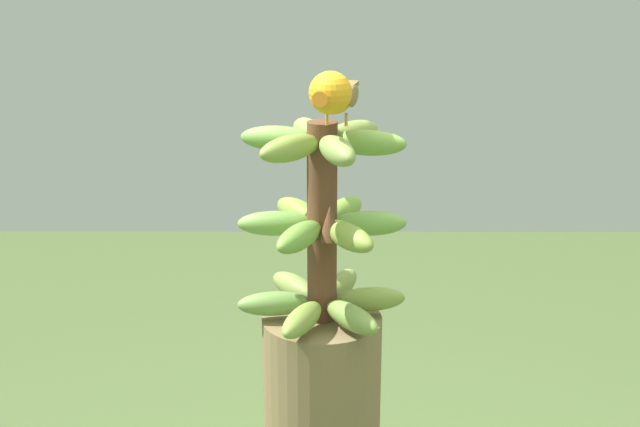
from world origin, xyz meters
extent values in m
cylinder|color=brown|center=(0.00, 0.00, 1.37)|extent=(0.05, 0.05, 0.35)
ellipsoid|color=olive|center=(0.07, 0.05, 1.23)|extent=(0.13, 0.11, 0.04)
ellipsoid|color=olive|center=(-0.01, 0.08, 1.23)|extent=(0.06, 0.13, 0.04)
ellipsoid|color=olive|center=(-0.08, 0.03, 1.23)|extent=(0.13, 0.09, 0.04)
ellipsoid|color=olive|center=(-0.07, -0.05, 1.23)|extent=(0.13, 0.11, 0.04)
ellipsoid|color=#6B9444|center=(0.01, -0.08, 1.23)|extent=(0.06, 0.13, 0.04)
ellipsoid|color=olive|center=(0.08, -0.03, 1.23)|extent=(0.13, 0.09, 0.04)
ellipsoid|color=#719F44|center=(0.00, -0.08, 1.37)|extent=(0.05, 0.13, 0.04)
ellipsoid|color=#6C9D3C|center=(0.07, -0.04, 1.37)|extent=(0.13, 0.10, 0.04)
ellipsoid|color=olive|center=(0.07, 0.04, 1.37)|extent=(0.13, 0.10, 0.04)
ellipsoid|color=#71A142|center=(0.00, 0.08, 1.37)|extent=(0.05, 0.13, 0.04)
ellipsoid|color=olive|center=(-0.07, 0.04, 1.37)|extent=(0.13, 0.10, 0.04)
ellipsoid|color=olive|center=(-0.07, -0.04, 1.37)|extent=(0.13, 0.10, 0.04)
ellipsoid|color=olive|center=(0.07, 0.02, 1.51)|extent=(0.13, 0.08, 0.04)
ellipsoid|color=#709D3D|center=(0.02, 0.07, 1.51)|extent=(0.07, 0.13, 0.04)
ellipsoid|color=olive|center=(-0.06, 0.05, 1.51)|extent=(0.12, 0.12, 0.04)
ellipsoid|color=#78A143|center=(-0.07, -0.02, 1.51)|extent=(0.13, 0.08, 0.04)
ellipsoid|color=#6C9E41|center=(-0.02, -0.07, 1.51)|extent=(0.07, 0.13, 0.04)
ellipsoid|color=olive|center=(0.06, -0.05, 1.51)|extent=(0.12, 0.12, 0.04)
cone|color=brown|center=(0.04, 0.01, 1.39)|extent=(0.04, 0.04, 0.06)
cylinder|color=#C68933|center=(0.03, 0.01, 1.55)|extent=(0.00, 0.01, 0.02)
cylinder|color=#C68933|center=(0.03, 0.04, 1.55)|extent=(0.01, 0.01, 0.02)
ellipsoid|color=orange|center=(0.03, 0.02, 1.59)|extent=(0.12, 0.07, 0.05)
ellipsoid|color=brown|center=(0.02, 0.00, 1.59)|extent=(0.08, 0.03, 0.03)
ellipsoid|color=brown|center=(0.03, 0.05, 1.59)|extent=(0.08, 0.03, 0.03)
cube|color=brown|center=(-0.05, 0.04, 1.59)|extent=(0.08, 0.04, 0.01)
sphere|color=orange|center=(0.08, 0.01, 1.60)|extent=(0.07, 0.07, 0.07)
sphere|color=black|center=(0.09, 0.03, 1.61)|extent=(0.01, 0.01, 0.01)
cone|color=orange|center=(0.12, 0.00, 1.60)|extent=(0.04, 0.03, 0.02)
camera|label=1|loc=(1.36, 0.00, 1.82)|focal=48.07mm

